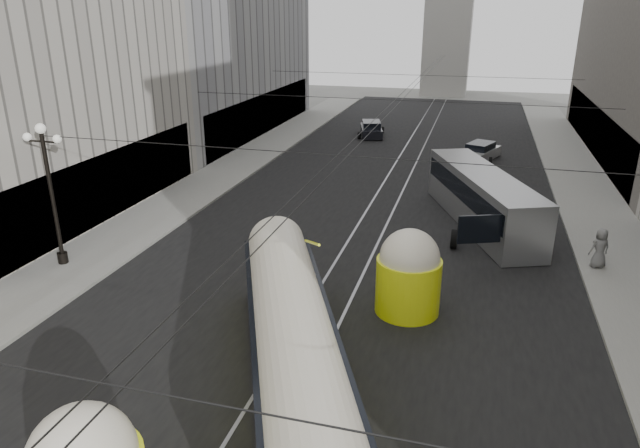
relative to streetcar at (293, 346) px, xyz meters
The scene contains 12 objects.
road 20.56m from the streetcar, 91.06° to the left, with size 20.00×85.00×0.02m, color black.
sidewalk_left 27.04m from the streetcar, 117.30° to the left, with size 4.00×72.00×0.15m, color gray.
sidewalk_right 26.70m from the streetcar, 64.16° to the left, with size 4.00×72.00×0.15m, color gray.
rail_left 20.59m from the streetcar, 93.16° to the left, with size 0.12×85.00×0.04m, color gray.
rail_right 20.56m from the streetcar, 88.97° to the left, with size 0.12×85.00×0.04m, color gray.
lamppost_left_mid 14.45m from the streetcar, 155.23° to the left, with size 1.86×0.44×6.37m.
catenary 19.93m from the streetcar, 90.77° to the left, with size 25.00×72.00×0.23m.
streetcar is the anchor object (origin of this frame).
city_bus 17.44m from the streetcar, 72.59° to the left, with size 6.43×11.73×2.87m.
sedan_white_far 31.75m from the streetcar, 80.93° to the left, with size 3.20×4.64×1.36m.
sedan_dark_far 38.16m from the streetcar, 97.22° to the left, with size 2.83×4.68×1.38m.
pedestrian_sidewalk_right 15.87m from the streetcar, 49.20° to the left, with size 0.89×0.55×1.82m, color slate.
Camera 1 is at (5.01, -1.68, 10.95)m, focal length 32.00 mm.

